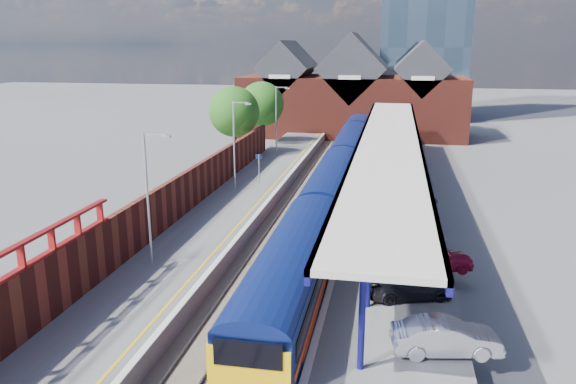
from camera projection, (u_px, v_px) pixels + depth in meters
name	position (u px, v px, depth m)	size (l,w,h in m)	color
ground	(327.00, 181.00, 51.63)	(240.00, 240.00, 0.00)	#5B5B5E
ballast_bed	(312.00, 212.00, 42.12)	(6.00, 76.00, 0.06)	#473D33
rails	(312.00, 211.00, 42.10)	(4.51, 76.00, 0.14)	slate
left_platform	(241.00, 202.00, 42.99)	(5.00, 76.00, 1.00)	#565659
right_platform	(393.00, 210.00, 40.92)	(6.00, 76.00, 1.00)	#565659
coping_left	(271.00, 197.00, 42.44)	(0.30, 76.00, 0.05)	silver
coping_right	(354.00, 201.00, 41.30)	(0.30, 76.00, 0.05)	silver
yellow_line	(263.00, 197.00, 42.55)	(0.14, 76.00, 0.01)	yellow
train	(343.00, 163.00, 49.36)	(2.90, 65.91, 3.45)	#0B174E
canopy	(389.00, 141.00, 41.65)	(4.50, 52.00, 4.48)	#11105F
lamp_post_b	(150.00, 190.00, 28.70)	(1.48, 0.18, 7.00)	#A5A8AA
lamp_post_c	(236.00, 140.00, 43.90)	(1.48, 0.18, 7.00)	#A5A8AA
lamp_post_d	(277.00, 115.00, 59.10)	(1.48, 0.18, 7.00)	#A5A8AA
platform_sign	(259.00, 164.00, 46.14)	(0.55, 0.08, 2.50)	#A5A8AA
brick_wall	(176.00, 198.00, 36.83)	(0.35, 50.00, 3.86)	maroon
station_building	(353.00, 95.00, 76.84)	(30.00, 12.12, 13.78)	maroon
tree_near	(235.00, 113.00, 57.74)	(5.20, 5.20, 8.10)	#382314
tree_far	(263.00, 105.00, 65.16)	(5.20, 5.20, 8.10)	#382314
parked_car_red	(432.00, 257.00, 28.59)	(1.66, 4.13, 1.41)	maroon
parked_car_silver	(446.00, 337.00, 20.90)	(1.40, 4.01, 1.32)	silver
parked_car_dark	(409.00, 286.00, 25.55)	(1.62, 3.98, 1.16)	black
parked_car_blue	(409.00, 198.00, 40.16)	(1.87, 4.06, 1.13)	navy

